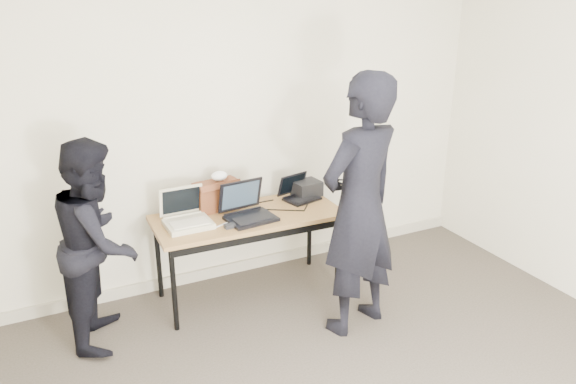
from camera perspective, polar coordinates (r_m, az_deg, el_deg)
room at (r=2.86m, az=12.46°, el=-2.89°), size 4.60×4.60×2.80m
desk at (r=4.52m, az=-4.04°, el=-3.06°), size 1.52×0.69×0.72m
laptop_beige at (r=4.36m, az=-10.27°, el=-2.61°), size 0.35×0.34×0.28m
laptop_center at (r=4.43m, az=-4.18°, el=-1.83°), size 0.40×0.39×0.28m
laptop_right at (r=4.81m, az=1.07°, el=-0.14°), size 0.34×0.33×0.21m
leather_satchel at (r=4.59m, az=-7.24°, el=-0.28°), size 0.38×0.23×0.25m
tissue at (r=4.55m, az=-7.00°, el=1.64°), size 0.14×0.12×0.08m
equipment_box at (r=4.88m, az=1.92°, el=0.38°), size 0.24×0.21×0.13m
power_brick at (r=4.28m, az=-5.93°, el=-3.45°), size 0.09×0.06×0.03m
cables at (r=4.51m, az=-3.51°, el=-2.24°), size 1.15×0.41×0.01m
person_typist at (r=4.02m, az=7.27°, el=-1.53°), size 0.80×0.64×1.93m
person_observer at (r=4.18m, az=-18.77°, el=-4.84°), size 0.77×0.87×1.50m
baseboard at (r=5.18m, az=-4.10°, el=-7.33°), size 4.50×0.03×0.10m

